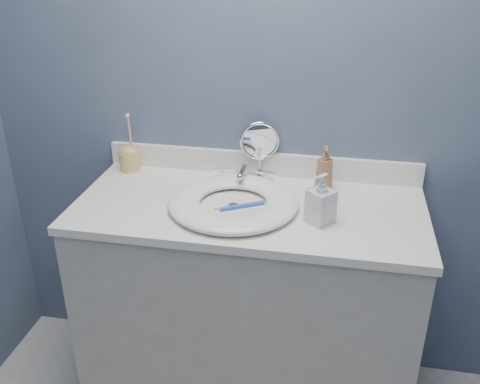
% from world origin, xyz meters
% --- Properties ---
extents(back_wall, '(2.20, 0.02, 2.40)m').
position_xyz_m(back_wall, '(0.00, 1.25, 1.20)').
color(back_wall, '#47556B').
rests_on(back_wall, ground).
extents(vanity_cabinet, '(1.20, 0.55, 0.85)m').
position_xyz_m(vanity_cabinet, '(0.00, 0.97, 0.42)').
color(vanity_cabinet, '#BAB6AA').
rests_on(vanity_cabinet, ground).
extents(countertop, '(1.22, 0.57, 0.03)m').
position_xyz_m(countertop, '(0.00, 0.97, 0.86)').
color(countertop, white).
rests_on(countertop, vanity_cabinet).
extents(backsplash, '(1.22, 0.02, 0.09)m').
position_xyz_m(backsplash, '(0.00, 1.24, 0.93)').
color(backsplash, white).
rests_on(backsplash, countertop).
extents(basin, '(0.45, 0.45, 0.04)m').
position_xyz_m(basin, '(-0.05, 0.94, 0.90)').
color(basin, white).
rests_on(basin, countertop).
extents(drain, '(0.04, 0.04, 0.01)m').
position_xyz_m(drain, '(-0.05, 0.94, 0.88)').
color(drain, silver).
rests_on(drain, countertop).
extents(faucet, '(0.25, 0.13, 0.07)m').
position_xyz_m(faucet, '(-0.05, 1.14, 0.91)').
color(faucet, silver).
rests_on(faucet, countertop).
extents(makeup_mirror, '(0.15, 0.09, 0.22)m').
position_xyz_m(makeup_mirror, '(-0.00, 1.21, 1.00)').
color(makeup_mirror, silver).
rests_on(makeup_mirror, countertop).
extents(soap_bottle_amber, '(0.07, 0.07, 0.17)m').
position_xyz_m(soap_bottle_amber, '(0.25, 1.14, 0.96)').
color(soap_bottle_amber, '#936042').
rests_on(soap_bottle_amber, countertop).
extents(soap_bottle_clear, '(0.11, 0.11, 0.17)m').
position_xyz_m(soap_bottle_clear, '(0.25, 0.90, 0.96)').
color(soap_bottle_clear, silver).
rests_on(soap_bottle_clear, countertop).
extents(toothbrush_holder, '(0.08, 0.08, 0.23)m').
position_xyz_m(toothbrush_holder, '(-0.52, 1.18, 0.93)').
color(toothbrush_holder, tan).
rests_on(toothbrush_holder, countertop).
extents(toothbrush_lying, '(0.16, 0.10, 0.02)m').
position_xyz_m(toothbrush_lying, '(-0.01, 0.87, 0.92)').
color(toothbrush_lying, blue).
rests_on(toothbrush_lying, basin).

